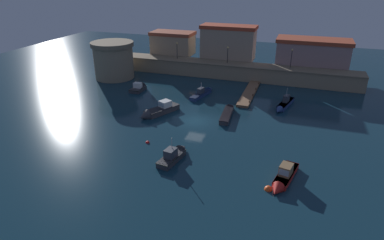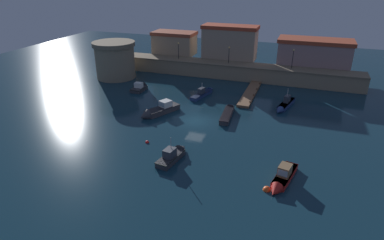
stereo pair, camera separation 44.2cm
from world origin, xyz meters
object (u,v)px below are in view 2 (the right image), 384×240
(quay_lamp_2, at_px, (293,56))
(moored_boat_1, at_px, (204,93))
(mooring_buoy_1, at_px, (147,142))
(moored_boat_5, at_px, (174,154))
(moored_boat_0, at_px, (282,178))
(moored_boat_4, at_px, (228,113))
(quay_lamp_0, at_px, (178,48))
(fortress_tower, at_px, (115,60))
(moored_boat_3, at_px, (141,87))
(moored_boat_6, at_px, (158,111))
(mooring_buoy_0, at_px, (267,190))
(quay_lamp_1, at_px, (229,52))
(moored_boat_2, at_px, (285,105))

(quay_lamp_2, distance_m, moored_boat_1, 18.23)
(moored_boat_1, bearing_deg, mooring_buoy_1, -171.34)
(moored_boat_1, relative_size, moored_boat_5, 1.29)
(moored_boat_0, xyz_separation_m, moored_boat_4, (-9.17, 14.79, -0.12))
(moored_boat_4, xyz_separation_m, moored_boat_5, (-2.83, -14.03, 0.10))
(quay_lamp_2, height_order, moored_boat_0, quay_lamp_2)
(quay_lamp_0, distance_m, moored_boat_1, 15.40)
(fortress_tower, height_order, moored_boat_3, fortress_tower)
(moored_boat_6, relative_size, mooring_buoy_0, 8.84)
(moored_boat_4, relative_size, mooring_buoy_0, 9.30)
(moored_boat_3, xyz_separation_m, mooring_buoy_1, (10.08, -17.66, -0.42))
(moored_boat_0, height_order, moored_boat_6, moored_boat_6)
(quay_lamp_2, relative_size, mooring_buoy_0, 4.48)
(quay_lamp_1, relative_size, moored_boat_5, 0.59)
(quay_lamp_1, xyz_separation_m, moored_boat_1, (-1.39, -11.46, -4.64))
(moored_boat_2, xyz_separation_m, moored_boat_4, (-7.61, -5.67, -0.11))
(mooring_buoy_1, bearing_deg, quay_lamp_1, 84.65)
(moored_boat_0, height_order, moored_boat_5, moored_boat_5)
(mooring_buoy_1, bearing_deg, fortress_tower, 128.54)
(quay_lamp_0, distance_m, moored_boat_3, 13.56)
(moored_boat_2, xyz_separation_m, moored_boat_5, (-10.44, -19.70, -0.01))
(quay_lamp_1, height_order, mooring_buoy_0, quay_lamp_1)
(quay_lamp_2, height_order, moored_boat_6, quay_lamp_2)
(fortress_tower, xyz_separation_m, moored_boat_3, (8.01, -5.06, -3.16))
(moored_boat_3, relative_size, moored_boat_5, 0.77)
(quay_lamp_0, bearing_deg, quay_lamp_1, 0.00)
(quay_lamp_1, height_order, moored_boat_0, quay_lamp_1)
(quay_lamp_1, bearing_deg, moored_boat_0, -67.59)
(quay_lamp_2, height_order, moored_boat_4, quay_lamp_2)
(quay_lamp_2, relative_size, moored_boat_0, 0.56)
(moored_boat_0, bearing_deg, moored_boat_3, -115.61)
(quay_lamp_0, xyz_separation_m, moored_boat_5, (12.23, -32.48, -4.66))
(moored_boat_2, height_order, moored_boat_5, moored_boat_2)
(fortress_tower, relative_size, moored_boat_1, 1.18)
(quay_lamp_2, bearing_deg, mooring_buoy_0, -89.13)
(moored_boat_6, bearing_deg, quay_lamp_2, 167.04)
(quay_lamp_0, relative_size, quay_lamp_1, 1.04)
(moored_boat_0, relative_size, mooring_buoy_0, 7.99)
(moored_boat_1, xyz_separation_m, mooring_buoy_0, (13.85, -23.60, -0.41))
(moored_boat_5, relative_size, moored_boat_6, 0.77)
(quay_lamp_2, bearing_deg, quay_lamp_0, 180.00)
(moored_boat_4, bearing_deg, moored_boat_3, 66.73)
(moored_boat_3, bearing_deg, moored_boat_0, -127.81)
(moored_boat_6, height_order, mooring_buoy_1, moored_boat_6)
(quay_lamp_2, xyz_separation_m, moored_boat_6, (-17.28, -21.56, -4.74))
(moored_boat_0, relative_size, moored_boat_5, 1.18)
(quay_lamp_2, relative_size, moored_boat_5, 0.66)
(fortress_tower, distance_m, quay_lamp_2, 33.73)
(mooring_buoy_0, bearing_deg, moored_boat_2, 90.83)
(quay_lamp_0, xyz_separation_m, mooring_buoy_1, (7.70, -30.15, -5.13))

